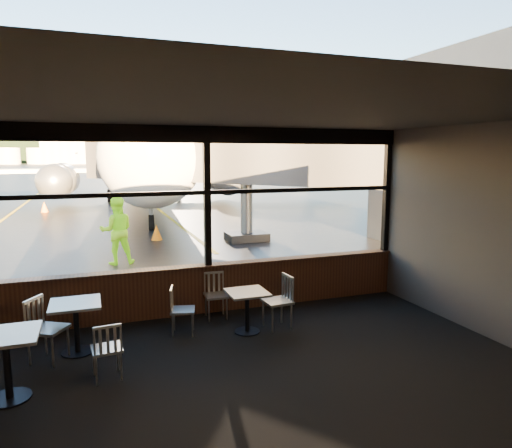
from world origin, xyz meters
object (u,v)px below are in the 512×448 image
cafe_table_left (7,367)px  cafe_table_near (247,312)px  jet_bridge (275,179)px  chair_mid_s (107,349)px  chair_near_e (277,302)px  cafe_table_mid (77,328)px  cone_wing (44,207)px  airliner (142,118)px  chair_near_n (216,296)px  chair_near_w (183,311)px  cone_nose (157,232)px  chair_mid_w (48,330)px  ground_crew (117,231)px

cafe_table_left → cafe_table_near: bearing=17.0°
jet_bridge → chair_mid_s: 9.59m
cafe_table_near → chair_near_e: 0.56m
cafe_table_mid → cone_wing: bearing=96.1°
cafe_table_near → airliner: bearing=87.7°
airliner → chair_mid_s: (-3.21, -24.30, -4.97)m
cafe_table_mid → chair_near_n: (2.37, 0.74, 0.03)m
chair_near_e → cafe_table_mid: bearing=84.0°
cafe_table_mid → chair_near_w: size_ratio=0.97×
cafe_table_mid → chair_mid_s: chair_mid_s is taller
jet_bridge → cone_nose: (-3.50, 2.55, -1.97)m
cafe_table_near → chair_near_n: size_ratio=0.85×
chair_mid_w → cafe_table_mid: bearing=145.1°
chair_mid_s → ground_crew: bearing=80.5°
chair_near_w → cone_wing: 19.69m
jet_bridge → chair_near_w: jet_bridge is taller
airliner → ground_crew: bearing=-93.6°
cafe_table_left → chair_mid_s: cafe_table_left is taller
chair_mid_s → chair_mid_w: chair_mid_w is taller
jet_bridge → cafe_table_near: (-3.24, -6.74, -1.89)m
chair_near_e → chair_mid_w: 3.61m
chair_near_e → cone_nose: bearing=0.6°
chair_near_e → chair_near_n: size_ratio=1.11×
jet_bridge → ground_crew: jet_bridge is taller
chair_mid_w → chair_near_e: bearing=122.1°
chair_near_n → chair_mid_w: bearing=21.9°
cafe_table_near → cafe_table_mid: bearing=177.8°
chair_near_n → chair_mid_w: size_ratio=0.89×
chair_near_w → cone_nose: chair_near_w is taller
cafe_table_left → chair_mid_w: (0.38, 0.98, 0.06)m
cone_nose → chair_near_e: bearing=-85.0°
jet_bridge → cafe_table_mid: bearing=-131.8°
cafe_table_near → cone_wing: (-4.77, 19.63, -0.08)m
airliner → chair_near_w: bearing=-89.7°
jet_bridge → cone_wing: size_ratio=18.27×
chair_near_w → chair_mid_w: chair_mid_w is taller
ground_crew → cone_nose: ground_crew is taller
jet_bridge → cafe_table_near: size_ratio=14.30×
chair_near_w → chair_near_e: bearing=94.2°
cafe_table_left → chair_near_w: (2.41, 1.34, -0.01)m
cafe_table_left → chair_mid_w: 1.06m
chair_near_w → cone_wing: chair_near_w is taller
cafe_table_near → chair_mid_w: 3.06m
cone_wing → airliner: bearing=33.6°
chair_near_n → ground_crew: size_ratio=0.46×
cafe_table_left → ground_crew: ground_crew is taller
cafe_table_near → cone_nose: bearing=91.6°
cafe_table_left → ground_crew: size_ratio=0.45×
cafe_table_left → chair_near_e: 4.13m
chair_near_w → cone_nose: size_ratio=1.51×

